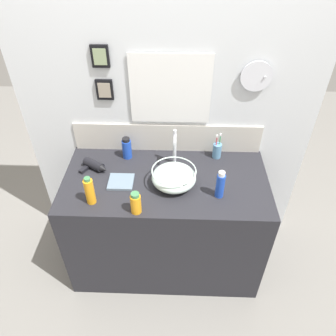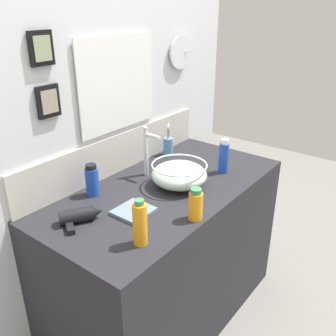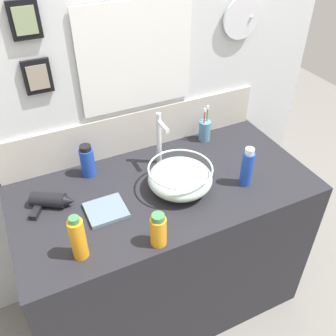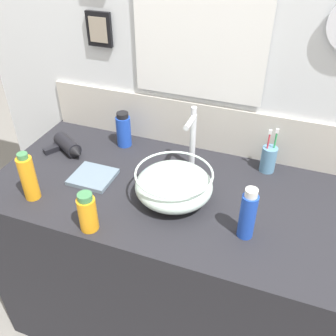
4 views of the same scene
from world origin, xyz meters
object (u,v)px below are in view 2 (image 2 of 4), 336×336
Objects in this scene: glass_bowl_sink at (179,174)px; hair_drier at (79,216)px; soap_dispenser at (92,180)px; shampoo_bottle at (224,157)px; faucet at (147,149)px; toothbrush_cup at (168,146)px; spray_bottle at (196,205)px; hand_towel at (133,211)px; lotion_bottle at (140,223)px.

glass_bowl_sink is 1.39× the size of hair_drier.
soap_dispenser is (-0.33, 0.27, 0.01)m from glass_bowl_sink.
hair_drier is 0.85m from shampoo_bottle.
shampoo_bottle reaches higher than glass_bowl_sink.
faucet reaches higher than toothbrush_cup.
shampoo_bottle is (0.61, -0.37, 0.01)m from soap_dispenser.
glass_bowl_sink is 0.42m from toothbrush_cup.
faucet is at bearing 64.69° from spray_bottle.
shampoo_bottle is (-0.01, -0.39, 0.03)m from toothbrush_cup.
hair_drier is at bearing 130.60° from spray_bottle.
spray_bottle is (0.32, -0.37, 0.04)m from hair_drier.
shampoo_bottle is 1.31× the size of spray_bottle.
faucet is 0.32m from toothbrush_cup.
spray_bottle is at bearing -76.99° from soap_dispenser.
hair_drier is 1.28× the size of soap_dispenser.
glass_bowl_sink reaches higher than hand_towel.
hair_drier is 0.50m from spray_bottle.
glass_bowl_sink reaches higher than hair_drier.
faucet reaches higher than hair_drier.
shampoo_bottle is at bearing 5.94° from lotion_bottle.
hand_towel is at bearing 117.36° from spray_bottle.
soap_dispenser is at bearing 88.39° from hand_towel.
lotion_bottle reaches higher than spray_bottle.
hand_towel is at bearing 179.43° from glass_bowl_sink.
lotion_bottle is 0.29m from spray_bottle.
lotion_bottle is 0.47m from soap_dispenser.
faucet is 1.68× the size of hand_towel.
soap_dispenser is 0.99× the size of hand_towel.
lotion_bottle is at bearing -160.62° from glass_bowl_sink.
shampoo_bottle is 0.52m from spray_bottle.
soap_dispenser is (0.20, 0.14, 0.05)m from hair_drier.
spray_bottle is (0.28, -0.07, -0.02)m from lotion_bottle.
hair_drier reaches higher than hand_towel.
lotion_bottle is (-0.49, -0.38, -0.06)m from faucet.
spray_bottle is (-0.49, -0.15, -0.02)m from shampoo_bottle.
toothbrush_cup is 0.63m from soap_dispenser.
toothbrush_cup reaches higher than hand_towel.
faucet is at bearing 8.02° from hair_drier.
glass_bowl_sink is at bearing -90.00° from faucet.
hand_towel is (-0.34, 0.00, -0.05)m from glass_bowl_sink.
glass_bowl_sink is 0.34m from hand_towel.
hair_drier is (-0.53, 0.13, -0.03)m from glass_bowl_sink.
spray_bottle is (-0.21, -0.45, -0.08)m from faucet.
hand_towel is at bearing -91.61° from soap_dispenser.
spray_bottle reaches higher than hand_towel.
spray_bottle is at bearing -163.22° from shampoo_bottle.
hair_drier is at bearing 98.01° from lotion_bottle.
soap_dispenser is 0.83× the size of shampoo_bottle.
lotion_bottle reaches higher than hair_drier.
soap_dispenser is (-0.33, 0.06, -0.08)m from faucet.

